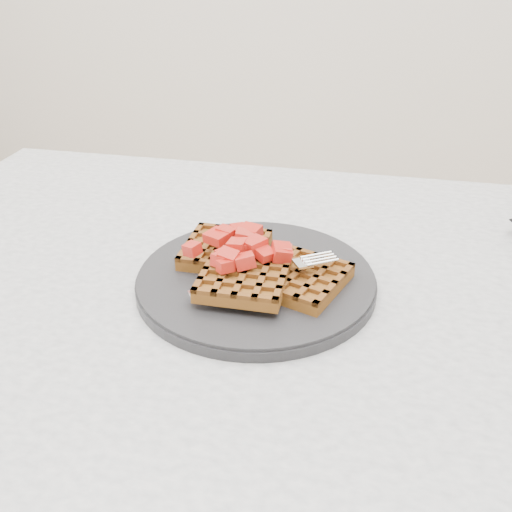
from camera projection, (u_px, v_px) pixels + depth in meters
The scene contains 5 objects.
table at pixel (302, 375), 0.70m from camera, with size 1.20×0.80×0.75m.
plate at pixel (256, 280), 0.66m from camera, with size 0.28×0.28×0.02m, color black.
waffles at pixel (255, 267), 0.65m from camera, with size 0.21×0.17×0.03m.
strawberry_pile at pixel (256, 245), 0.64m from camera, with size 0.15×0.15×0.02m, color #A0140F, non-canonical shape.
fork at pixel (275, 283), 0.63m from camera, with size 0.02×0.18×0.02m, color silver, non-canonical shape.
Camera 1 is at (0.06, -0.54, 1.11)m, focal length 40.00 mm.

